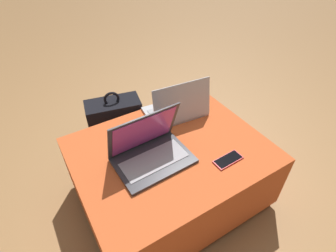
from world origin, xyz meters
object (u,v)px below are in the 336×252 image
laptop_far (177,108)px  backpack (116,128)px  laptop_near (150,150)px  cell_phone (228,160)px

laptop_far → backpack: laptop_far is taller
laptop_near → cell_phone: size_ratio=2.47×
laptop_near → backpack: size_ratio=0.75×
laptop_far → cell_phone: size_ratio=2.42×
cell_phone → backpack: 0.82m
laptop_far → cell_phone: 0.44m
backpack → laptop_near: bearing=100.9°
laptop_near → backpack: 0.58m
cell_phone → laptop_near: bearing=-125.9°
cell_phone → backpack: bearing=-159.6°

